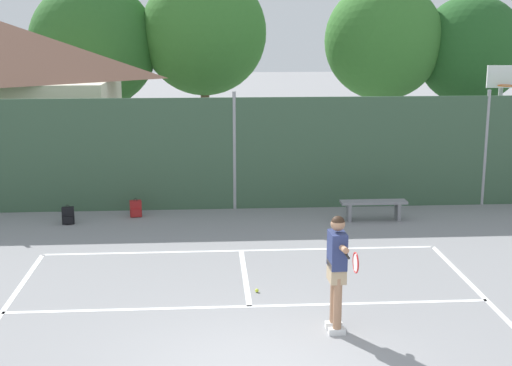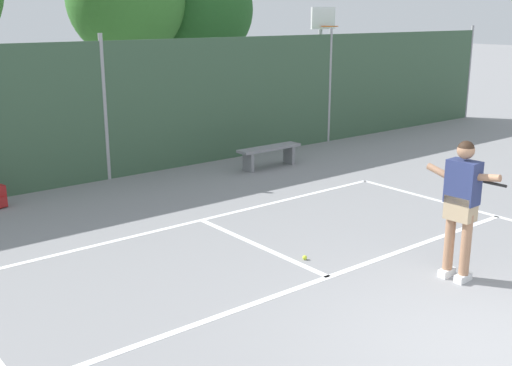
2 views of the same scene
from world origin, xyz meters
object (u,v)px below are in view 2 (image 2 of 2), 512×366
at_px(basketball_hoop, 321,52).
at_px(courtside_bench, 269,152).
at_px(tennis_player, 463,198).
at_px(tennis_ball, 305,258).

height_order(basketball_hoop, courtside_bench, basketball_hoop).
height_order(tennis_player, courtside_bench, tennis_player).
xyz_separation_m(basketball_hoop, courtside_bench, (-4.00, -2.49, -1.95)).
bearing_deg(basketball_hoop, courtside_bench, -148.12).
xyz_separation_m(basketball_hoop, tennis_player, (-6.03, -8.77, -1.20)).
relative_size(basketball_hoop, courtside_bench, 2.22).
distance_m(tennis_player, tennis_ball, 2.32).
height_order(basketball_hoop, tennis_ball, basketball_hoop).
xyz_separation_m(basketball_hoop, tennis_ball, (-7.13, -7.04, -2.28)).
relative_size(tennis_player, courtside_bench, 1.16).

